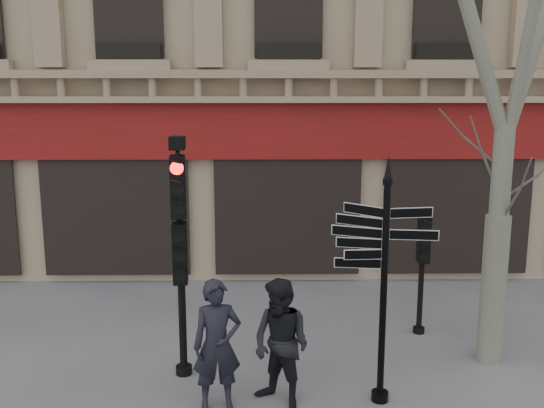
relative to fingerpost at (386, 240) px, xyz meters
The scene contains 6 objects.
ground 2.81m from the fingerpost, 148.96° to the left, with size 80.00×80.00×0.00m, color slate.
fingerpost is the anchor object (origin of this frame).
traffic_signal_main 3.15m from the fingerpost, 163.51° to the left, with size 0.45×0.33×3.85m.
traffic_signal_secondary 2.92m from the fingerpost, 64.04° to the left, with size 0.38×0.28×2.26m.
pedestrian_a 2.83m from the fingerpost, behind, with size 0.70×0.46×1.92m, color black.
pedestrian_b 2.11m from the fingerpost, behind, with size 0.93×0.72×1.91m, color black.
Camera 1 is at (-0.58, -8.94, 4.61)m, focal length 40.00 mm.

